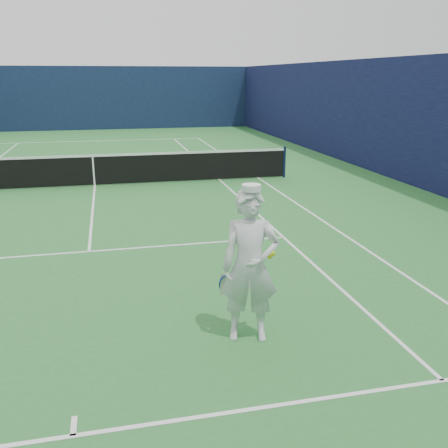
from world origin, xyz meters
name	(u,v)px	position (x,y,z in m)	size (l,w,h in m)	color
ground	(95,186)	(0.00, 0.00, 0.00)	(80.00, 80.00, 0.00)	#2C7331
court_markings	(95,186)	(0.00, 0.00, 0.00)	(11.03, 23.83, 0.01)	white
windscreen_fence	(90,123)	(0.00, 0.00, 2.00)	(20.12, 36.12, 4.00)	#0F1B39
tennis_net	(93,169)	(0.00, 0.00, 0.55)	(12.88, 0.09, 1.07)	#141E4C
tennis_player	(250,266)	(2.21, -10.40, 1.03)	(0.84, 0.66, 2.10)	silver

